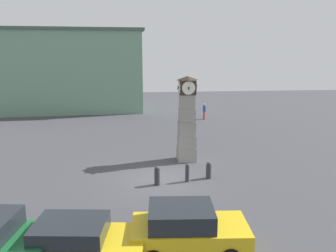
{
  "coord_description": "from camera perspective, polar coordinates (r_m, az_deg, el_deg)",
  "views": [
    {
      "loc": [
        -1.38,
        -16.37,
        6.6
      ],
      "look_at": [
        0.77,
        3.24,
        2.19
      ],
      "focal_mm": 35.0,
      "sensor_mm": 36.0,
      "label": 1
    }
  ],
  "objects": [
    {
      "name": "ground_plane",
      "position": [
        17.71,
        -1.34,
        -9.29
      ],
      "size": [
        79.77,
        79.77,
        0.0
      ],
      "primitive_type": "plane",
      "color": "#424247"
    },
    {
      "name": "clock_tower",
      "position": [
        20.17,
        3.29,
        0.75
      ],
      "size": [
        1.25,
        1.32,
        5.26
      ],
      "color": "gray",
      "rests_on": "ground_plane"
    },
    {
      "name": "bollard_near_tower",
      "position": [
        16.85,
        -1.9,
        -8.6
      ],
      "size": [
        0.29,
        0.29,
        1.01
      ],
      "color": "#333338",
      "rests_on": "ground_plane"
    },
    {
      "name": "warehouse_blue_far",
      "position": [
        42.04,
        -18.51,
        9.26
      ],
      "size": [
        20.43,
        12.57,
        9.22
      ],
      "color": "gray",
      "rests_on": "ground_plane"
    },
    {
      "name": "pedestrian_near_bench",
      "position": [
        33.35,
        6.31,
        2.73
      ],
      "size": [
        0.28,
        0.42,
        1.62
      ],
      "color": "red",
      "rests_on": "ground_plane"
    },
    {
      "name": "bollard_far_row",
      "position": [
        17.84,
        7.09,
        -7.62
      ],
      "size": [
        0.29,
        0.29,
        0.92
      ],
      "color": "#333338",
      "rests_on": "ground_plane"
    },
    {
      "name": "car_near_tower",
      "position": [
        11.43,
        -15.34,
        -18.82
      ],
      "size": [
        4.25,
        2.32,
        1.42
      ],
      "color": "gold",
      "rests_on": "ground_plane"
    },
    {
      "name": "bollard_mid_row",
      "position": [
        17.28,
        3.38,
        -8.08
      ],
      "size": [
        0.21,
        0.21,
        1.0
      ],
      "color": "#333338",
      "rests_on": "ground_plane"
    },
    {
      "name": "car_by_building",
      "position": [
        11.56,
        3.35,
        -17.47
      ],
      "size": [
        4.05,
        2.19,
        1.63
      ],
      "color": "gold",
      "rests_on": "ground_plane"
    }
  ]
}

